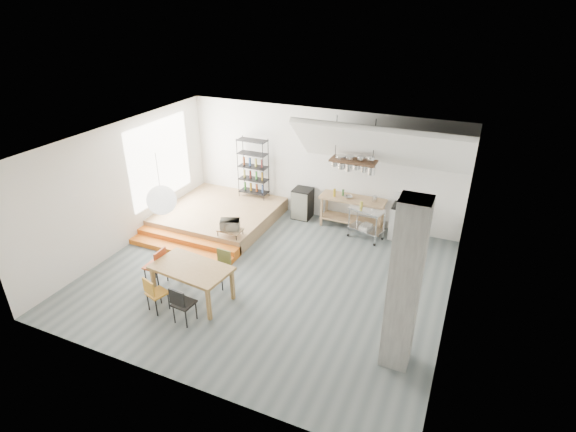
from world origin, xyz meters
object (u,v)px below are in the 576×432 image
at_px(dining_table, 191,270).
at_px(mini_fridge, 303,203).
at_px(rolling_cart, 367,219).
at_px(stove, 402,221).

distance_m(dining_table, mini_fridge, 4.66).
distance_m(dining_table, rolling_cart, 4.92).
bearing_deg(mini_fridge, dining_table, -98.26).
bearing_deg(rolling_cart, dining_table, -107.46).
bearing_deg(dining_table, mini_fridge, 88.08).
height_order(stove, dining_table, stove).
bearing_deg(mini_fridge, stove, -0.87).
relative_size(dining_table, rolling_cart, 1.80).
xyz_separation_m(stove, rolling_cart, (-0.87, -0.46, 0.09)).
distance_m(stove, dining_table, 5.80).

